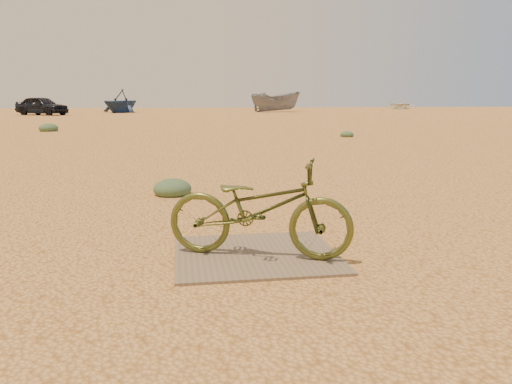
{
  "coord_description": "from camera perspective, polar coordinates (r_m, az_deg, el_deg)",
  "views": [
    {
      "loc": [
        -0.03,
        -3.38,
        1.3
      ],
      "look_at": [
        0.59,
        0.56,
        0.54
      ],
      "focal_mm": 35.0,
      "sensor_mm": 36.0,
      "label": 1
    }
  ],
  "objects": [
    {
      "name": "ground",
      "position": [
        3.62,
        -7.94,
        -10.39
      ],
      "size": [
        120.0,
        120.0,
        0.0
      ],
      "primitive_type": "plane",
      "color": "#E0A45A",
      "rests_on": "ground"
    },
    {
      "name": "plywood_board",
      "position": [
        4.19,
        0.0,
        -7.14
      ],
      "size": [
        1.34,
        1.2,
        0.02
      ],
      "primitive_type": "cube",
      "color": "brown",
      "rests_on": "ground"
    },
    {
      "name": "bicycle",
      "position": [
        4.02,
        0.37,
        -1.89
      ],
      "size": [
        1.6,
        1.01,
        0.79
      ],
      "primitive_type": "imported",
      "rotation": [
        0.0,
        0.0,
        1.22
      ],
      "color": "#4B5320",
      "rests_on": "plywood_board"
    },
    {
      "name": "car",
      "position": [
        40.3,
        -23.3,
        9.05
      ],
      "size": [
        4.26,
        3.44,
        1.36
      ],
      "primitive_type": "imported",
      "rotation": [
        0.0,
        0.0,
        1.03
      ],
      "color": "black",
      "rests_on": "ground"
    },
    {
      "name": "boat_far_left",
      "position": [
        44.07,
        -15.22,
        10.02
      ],
      "size": [
        4.85,
        4.95,
        1.98
      ],
      "primitive_type": "imported",
      "rotation": [
        0.0,
        0.0,
        -0.65
      ],
      "color": "navy",
      "rests_on": "ground"
    },
    {
      "name": "boat_mid_right",
      "position": [
        45.08,
        2.27,
        10.27
      ],
      "size": [
        4.85,
        2.49,
        1.79
      ],
      "primitive_type": "imported",
      "rotation": [
        0.0,
        0.0,
        1.74
      ],
      "color": "gray",
      "rests_on": "ground"
    },
    {
      "name": "boat_far_right",
      "position": [
        58.8,
        16.03,
        9.57
      ],
      "size": [
        5.2,
        5.54,
        0.93
      ],
      "primitive_type": "imported",
      "rotation": [
        0.0,
        0.0,
        -0.6
      ],
      "color": "white",
      "rests_on": "ground"
    },
    {
      "name": "kale_a",
      "position": [
        6.86,
        -9.51,
        -0.29
      ],
      "size": [
        0.51,
        0.51,
        0.28
      ],
      "primitive_type": "ellipsoid",
      "color": "#546F4C",
      "rests_on": "ground"
    },
    {
      "name": "kale_b",
      "position": [
        16.98,
        10.34,
        6.23
      ],
      "size": [
        0.45,
        0.45,
        0.25
      ],
      "primitive_type": "ellipsoid",
      "color": "#546F4C",
      "rests_on": "ground"
    },
    {
      "name": "kale_c",
      "position": [
        21.07,
        -22.6,
        6.43
      ],
      "size": [
        0.72,
        0.72,
        0.4
      ],
      "primitive_type": "ellipsoid",
      "color": "#546F4C",
      "rests_on": "ground"
    }
  ]
}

